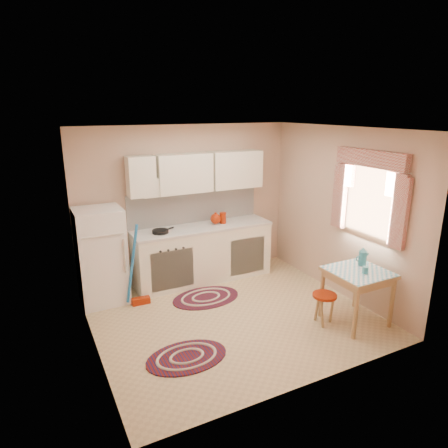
# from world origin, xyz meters

# --- Properties ---
(room_shell) EXTENTS (3.64, 3.60, 2.52)m
(room_shell) POSITION_xyz_m (0.16, 0.24, 1.60)
(room_shell) COLOR #CDB483
(room_shell) RESTS_ON ground
(fridge) EXTENTS (0.65, 0.60, 1.40)m
(fridge) POSITION_xyz_m (-1.47, 1.25, 0.70)
(fridge) COLOR white
(fridge) RESTS_ON ground
(broom) EXTENTS (0.28, 0.13, 1.20)m
(broom) POSITION_xyz_m (-1.03, 0.90, 0.60)
(broom) COLOR blue
(broom) RESTS_ON ground
(base_cabinets) EXTENTS (2.25, 0.60, 0.88)m
(base_cabinets) POSITION_xyz_m (0.14, 1.30, 0.44)
(base_cabinets) COLOR white
(base_cabinets) RESTS_ON ground
(countertop) EXTENTS (2.27, 0.62, 0.04)m
(countertop) POSITION_xyz_m (0.14, 1.30, 0.90)
(countertop) COLOR silver
(countertop) RESTS_ON base_cabinets
(frying_pan) EXTENTS (0.32, 0.32, 0.05)m
(frying_pan) POSITION_xyz_m (-0.58, 1.25, 0.94)
(frying_pan) COLOR black
(frying_pan) RESTS_ON countertop
(red_kettle) EXTENTS (0.23, 0.22, 0.19)m
(red_kettle) POSITION_xyz_m (0.37, 1.30, 1.01)
(red_kettle) COLOR #9B2105
(red_kettle) RESTS_ON countertop
(red_canister) EXTENTS (0.13, 0.13, 0.16)m
(red_canister) POSITION_xyz_m (0.51, 1.30, 1.00)
(red_canister) COLOR #9B2105
(red_canister) RESTS_ON countertop
(table) EXTENTS (0.72, 0.72, 0.72)m
(table) POSITION_xyz_m (1.38, -0.86, 0.36)
(table) COLOR tan
(table) RESTS_ON ground
(stool) EXTENTS (0.36, 0.36, 0.42)m
(stool) POSITION_xyz_m (0.97, -0.71, 0.21)
(stool) COLOR #9B2105
(stool) RESTS_ON ground
(coffee_pot) EXTENTS (0.15, 0.14, 0.26)m
(coffee_pot) POSITION_xyz_m (1.55, -0.74, 0.85)
(coffee_pot) COLOR teal
(coffee_pot) RESTS_ON table
(mug) EXTENTS (0.08, 0.08, 0.10)m
(mug) POSITION_xyz_m (1.38, -0.96, 0.77)
(mug) COLOR teal
(mug) RESTS_ON table
(rug_center) EXTENTS (1.05, 0.71, 0.02)m
(rug_center) POSITION_xyz_m (-0.11, 0.65, 0.01)
(rug_center) COLOR #67140B
(rug_center) RESTS_ON ground
(rug_left) EXTENTS (0.96, 0.65, 0.02)m
(rug_left) POSITION_xyz_m (-0.92, -0.61, 0.01)
(rug_left) COLOR #67140B
(rug_left) RESTS_ON ground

